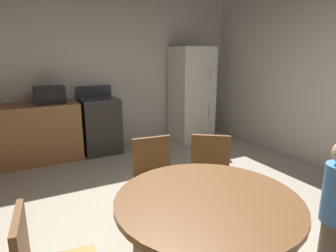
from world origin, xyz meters
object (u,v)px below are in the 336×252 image
oven_range (100,125)px  dining_table (207,220)px  chair_northeast (209,175)px  chair_north (156,177)px  microwave (49,95)px  refrigerator (191,94)px

oven_range → dining_table: 3.40m
dining_table → chair_northeast: bearing=53.3°
chair_north → microwave: bearing=-160.1°
dining_table → oven_range: bearing=86.6°
chair_northeast → refrigerator: bearing=-171.9°
refrigerator → dining_table: (-1.98, -3.34, -0.28)m
refrigerator → chair_north: size_ratio=2.02×
oven_range → microwave: 0.94m
dining_table → microwave: bearing=99.1°
refrigerator → dining_table: size_ratio=1.48×
dining_table → chair_northeast: (0.58, 0.77, -0.10)m
refrigerator → chair_northeast: 2.95m
chair_north → chair_northeast: bearing=74.3°
chair_northeast → dining_table: bearing=0.0°
microwave → chair_northeast: bearing=-66.8°
refrigerator → microwave: (-2.52, 0.05, 0.15)m
dining_table → chair_north: 0.97m
microwave → chair_north: size_ratio=0.51×
chair_northeast → chair_north: same height
oven_range → microwave: bearing=-179.7°
dining_table → chair_north: (0.09, 0.96, -0.10)m
oven_range → chair_northeast: bearing=-81.8°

